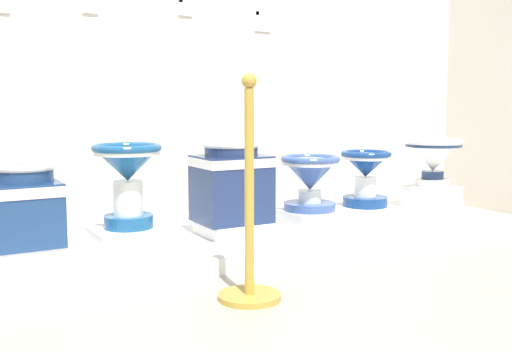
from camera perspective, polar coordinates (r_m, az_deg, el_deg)
The scene contains 18 objects.
ground_plane at distance 2.45m, azimuth 20.83°, elevation -13.50°, with size 6.10×5.84×0.02m, color #A3998C.
display_platform at distance 3.61m, azimuth 0.94°, elevation -5.65°, with size 3.32×1.02×0.08m, color white.
plinth_block_slender_white at distance 3.08m, azimuth -20.88°, elevation -6.77°, with size 0.33×0.32×0.07m, color white.
antique_toilet_slender_white at distance 3.04m, azimuth -21.07°, elevation -2.38°, with size 0.32×0.34×0.39m.
plinth_block_tall_cobalt at distance 3.22m, azimuth -11.94°, elevation -5.67°, with size 0.38×0.36×0.10m, color white.
antique_toilet_tall_cobalt at distance 3.17m, azimuth -12.09°, elevation 0.45°, with size 0.36×0.36×0.44m.
plinth_block_squat_floral at distance 3.44m, azimuth -2.33°, elevation -4.95°, with size 0.33×0.34×0.07m, color white.
antique_toilet_squat_floral at distance 3.39m, azimuth -2.35°, elevation -0.38°, with size 0.39×0.34×0.46m.
plinth_block_pale_glazed at distance 3.73m, azimuth 5.10°, elevation -3.92°, with size 0.33×0.32×0.09m, color white.
antique_toilet_pale_glazed at distance 3.69m, azimuth 5.14°, elevation 0.01°, with size 0.36×0.36×0.34m.
plinth_block_leftmost at distance 4.15m, azimuth 10.28°, elevation -3.17°, with size 0.35×0.40×0.05m, color white.
antique_toilet_leftmost at distance 4.11m, azimuth 10.35°, elevation 0.46°, with size 0.34×0.34×0.38m.
plinth_block_central_ornate at distance 4.43m, azimuth 16.32°, elevation -1.96°, with size 0.30×0.29×0.16m, color white.
antique_toilet_central_ornate at distance 4.40m, azimuth 16.46°, elevation 1.92°, with size 0.40×0.40×0.33m.
info_placard_second at distance 3.72m, azimuth -15.48°, elevation 15.67°, with size 0.09×0.01×0.13m.
info_placard_third at distance 3.91m, azimuth -6.75°, elevation 15.71°, with size 0.09×0.01×0.11m.
info_placard_fourth at distance 4.16m, azimuth 0.60°, elevation 14.57°, with size 0.12×0.01×0.15m.
stanchion_post_near_left at distance 2.53m, azimuth -0.63°, elevation -5.94°, with size 0.27×0.27×0.95m.
Camera 1 is at (0.25, -0.52, 0.82)m, focal length 42.18 mm.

